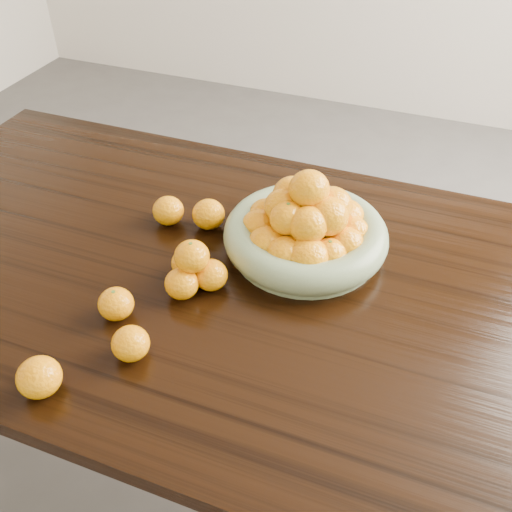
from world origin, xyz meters
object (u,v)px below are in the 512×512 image
(dining_table, at_px, (253,306))
(orange_pyramid, at_px, (193,269))
(fruit_bowl, at_px, (306,228))
(loose_orange_0, at_px, (116,304))

(dining_table, bearing_deg, orange_pyramid, -146.94)
(dining_table, relative_size, fruit_bowl, 5.34)
(fruit_bowl, height_order, orange_pyramid, fruit_bowl)
(fruit_bowl, bearing_deg, orange_pyramid, -132.52)
(dining_table, xyz_separation_m, orange_pyramid, (-0.11, -0.07, 0.14))
(fruit_bowl, height_order, loose_orange_0, fruit_bowl)
(fruit_bowl, xyz_separation_m, orange_pyramid, (-0.19, -0.20, -0.01))
(dining_table, bearing_deg, loose_orange_0, -136.01)
(orange_pyramid, xyz_separation_m, loose_orange_0, (-0.11, -0.14, -0.01))
(dining_table, relative_size, loose_orange_0, 27.72)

